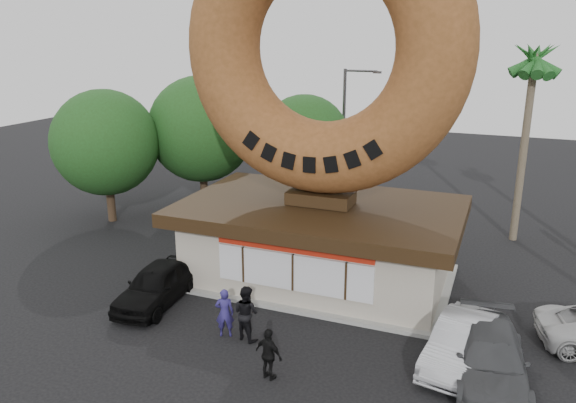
% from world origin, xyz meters
% --- Properties ---
extents(ground, '(90.00, 90.00, 0.00)m').
position_xyz_m(ground, '(0.00, 0.00, 0.00)').
color(ground, black).
rests_on(ground, ground).
extents(donut_shop, '(11.20, 7.20, 3.80)m').
position_xyz_m(donut_shop, '(0.00, 5.98, 1.77)').
color(donut_shop, '#BEB0A2').
rests_on(donut_shop, ground).
extents(giant_donut, '(11.09, 2.83, 11.09)m').
position_xyz_m(giant_donut, '(0.00, 6.00, 9.35)').
color(giant_donut, brown).
rests_on(giant_donut, donut_shop).
extents(tree_west, '(6.00, 6.00, 7.65)m').
position_xyz_m(tree_west, '(-9.50, 13.00, 4.64)').
color(tree_west, '#473321').
rests_on(tree_west, ground).
extents(tree_mid, '(5.20, 5.20, 6.63)m').
position_xyz_m(tree_mid, '(-4.00, 15.00, 4.02)').
color(tree_mid, '#473321').
rests_on(tree_mid, ground).
extents(tree_far, '(5.60, 5.60, 7.14)m').
position_xyz_m(tree_far, '(-13.00, 9.00, 4.33)').
color(tree_far, '#473321').
rests_on(tree_far, ground).
extents(palm_near, '(2.60, 2.60, 9.75)m').
position_xyz_m(palm_near, '(7.50, 14.00, 8.41)').
color(palm_near, '#726651').
rests_on(palm_near, ground).
extents(street_lamp, '(2.11, 0.20, 8.00)m').
position_xyz_m(street_lamp, '(-1.86, 16.00, 4.48)').
color(street_lamp, '#59595E').
rests_on(street_lamp, ground).
extents(person_left, '(0.74, 0.63, 1.73)m').
position_xyz_m(person_left, '(-1.51, 0.44, 0.86)').
color(person_left, navy).
rests_on(person_left, ground).
extents(person_center, '(1.11, 0.97, 1.92)m').
position_xyz_m(person_center, '(-0.75, 0.53, 0.96)').
color(person_center, black).
rests_on(person_center, ground).
extents(person_right, '(1.03, 0.66, 1.64)m').
position_xyz_m(person_right, '(0.87, -1.29, 0.82)').
color(person_right, black).
rests_on(person_right, ground).
extents(car_black, '(2.08, 4.53, 1.50)m').
position_xyz_m(car_black, '(-5.06, 1.65, 0.75)').
color(car_black, black).
rests_on(car_black, ground).
extents(car_silver, '(2.24, 4.52, 1.42)m').
position_xyz_m(car_silver, '(6.08, 1.69, 0.71)').
color(car_silver, '#B1B2B7').
rests_on(car_silver, ground).
extents(car_grey, '(2.59, 5.16, 1.44)m').
position_xyz_m(car_grey, '(6.98, 1.08, 0.72)').
color(car_grey, '#4C4E51').
rests_on(car_grey, ground).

